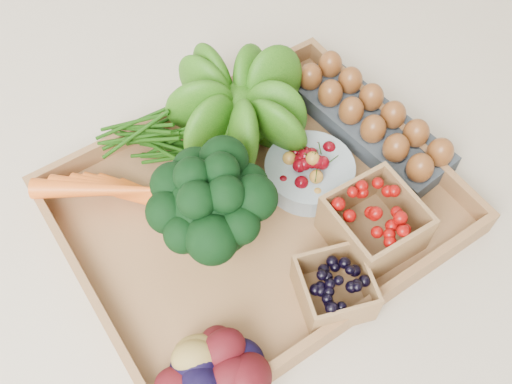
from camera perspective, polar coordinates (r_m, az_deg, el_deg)
ground at (r=0.88m, az=0.00°, el=-2.13°), size 4.00×4.00×0.00m
tray at (r=0.88m, az=0.00°, el=-1.87°), size 0.55×0.45×0.01m
carrots at (r=0.87m, az=-10.69°, el=-0.44°), size 0.21×0.15×0.05m
lettuce at (r=0.89m, az=-1.87°, el=9.15°), size 0.16×0.16×0.16m
broccoli at (r=0.78m, az=-4.27°, el=-3.05°), size 0.17×0.17×0.13m
cherry_bowl at (r=0.89m, az=5.34°, el=1.94°), size 0.14×0.14×0.04m
egg_carton at (r=0.96m, az=11.24°, el=6.59°), size 0.13×0.30×0.03m
potatoes at (r=0.73m, az=-4.32°, el=-17.06°), size 0.16×0.16×0.09m
punnet_blackberry at (r=0.78m, az=7.84°, el=-9.48°), size 0.12×0.12×0.06m
punnet_raspberry at (r=0.83m, az=11.70°, el=-3.09°), size 0.12×0.12×0.08m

